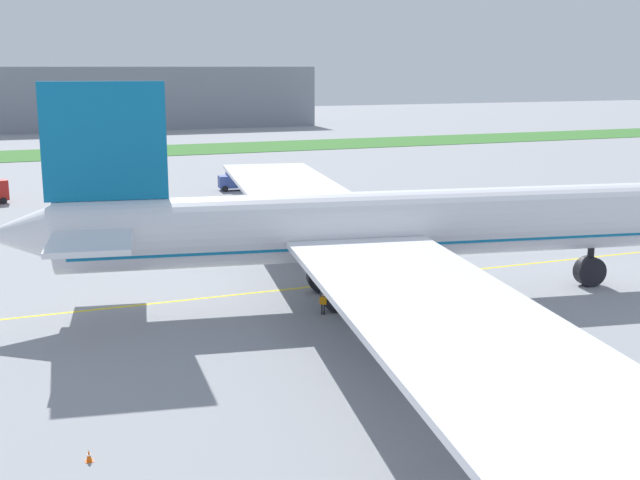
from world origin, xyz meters
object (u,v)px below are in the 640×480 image
at_px(traffic_cone_port_wing, 89,456).
at_px(ground_crew_wingwalker_port, 323,302).
at_px(service_truck_baggage_loader, 236,180).
at_px(airliner_foreground, 367,227).

bearing_deg(traffic_cone_port_wing, ground_crew_wingwalker_port, 42.69).
distance_m(ground_crew_wingwalker_port, service_truck_baggage_loader, 63.68).
distance_m(traffic_cone_port_wing, service_truck_baggage_loader, 85.62).
bearing_deg(traffic_cone_port_wing, service_truck_baggage_loader, 69.25).
bearing_deg(ground_crew_wingwalker_port, service_truck_baggage_loader, 79.64).
height_order(ground_crew_wingwalker_port, traffic_cone_port_wing, ground_crew_wingwalker_port).
relative_size(ground_crew_wingwalker_port, traffic_cone_port_wing, 2.70).
bearing_deg(airliner_foreground, service_truck_baggage_loader, 83.62).
height_order(airliner_foreground, ground_crew_wingwalker_port, airliner_foreground).
height_order(airliner_foreground, traffic_cone_port_wing, airliner_foreground).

